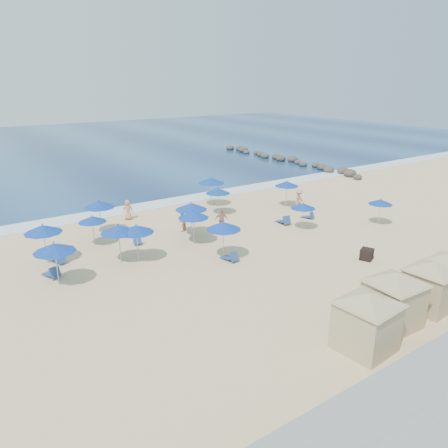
# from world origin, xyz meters

# --- Properties ---
(ground) EXTENTS (160.00, 160.00, 0.00)m
(ground) POSITION_xyz_m (0.00, 0.00, 0.00)
(ground) COLOR beige
(ground) RESTS_ON ground
(ocean) EXTENTS (160.00, 80.00, 0.06)m
(ocean) POSITION_xyz_m (0.00, 55.00, 0.03)
(ocean) COLOR navy
(ocean) RESTS_ON ground
(surf_line) EXTENTS (160.00, 2.50, 0.08)m
(surf_line) POSITION_xyz_m (0.00, 15.50, 0.04)
(surf_line) COLOR white
(surf_line) RESTS_ON ground
(rock_jetty) EXTENTS (2.56, 26.66, 0.96)m
(rock_jetty) POSITION_xyz_m (24.01, 24.90, 0.36)
(rock_jetty) COLOR #322C29
(rock_jetty) RESTS_ON ground
(trash_bin) EXTENTS (0.95, 0.95, 0.73)m
(trash_bin) POSITION_xyz_m (5.24, -3.54, 0.36)
(trash_bin) COLOR black
(trash_bin) RESTS_ON ground
(cabana_0) EXTENTS (4.68, 4.68, 2.95)m
(cabana_0) POSITION_xyz_m (-2.80, -9.72, 1.69)
(cabana_0) COLOR tan
(cabana_0) RESTS_ON ground
(cabana_1) EXTENTS (4.72, 4.72, 2.96)m
(cabana_1) POSITION_xyz_m (-0.19, -9.19, 1.70)
(cabana_1) COLOR tan
(cabana_1) RESTS_ON ground
(cabana_2) EXTENTS (4.50, 4.50, 2.83)m
(cabana_2) POSITION_xyz_m (2.66, -9.27, 1.62)
(cabana_2) COLOR tan
(cabana_2) RESTS_ON ground
(umbrella_0) EXTENTS (2.31, 2.31, 2.63)m
(umbrella_0) POSITION_xyz_m (-11.69, 7.44, 2.28)
(umbrella_0) COLOR #A5A8AD
(umbrella_0) RESTS_ON ground
(umbrella_1) EXTENTS (2.30, 2.30, 2.62)m
(umbrella_1) POSITION_xyz_m (-11.93, 3.87, 2.27)
(umbrella_1) COLOR #A5A8AD
(umbrella_1) RESTS_ON ground
(umbrella_2) EXTENTS (1.94, 1.94, 2.20)m
(umbrella_2) POSITION_xyz_m (-8.22, 8.79, 1.91)
(umbrella_2) COLOR #A5A8AD
(umbrella_2) RESTS_ON ground
(umbrella_3) EXTENTS (2.21, 2.21, 2.52)m
(umbrella_3) POSITION_xyz_m (-6.88, 4.48, 2.18)
(umbrella_3) COLOR #A5A8AD
(umbrella_3) RESTS_ON ground
(umbrella_4) EXTENTS (2.30, 2.30, 2.62)m
(umbrella_4) POSITION_xyz_m (-6.98, 10.88, 2.27)
(umbrella_4) COLOR #A5A8AD
(umbrella_4) RESTS_ON ground
(umbrella_5) EXTENTS (2.33, 2.33, 2.66)m
(umbrella_5) POSITION_xyz_m (-1.77, 6.47, 2.30)
(umbrella_5) COLOR #A5A8AD
(umbrella_5) RESTS_ON ground
(umbrella_6) EXTENTS (2.25, 2.25, 2.56)m
(umbrella_6) POSITION_xyz_m (-2.17, 1.79, 2.22)
(umbrella_6) COLOR #A5A8AD
(umbrella_6) RESTS_ON ground
(umbrella_7) EXTENTS (2.10, 2.10, 2.39)m
(umbrella_7) POSITION_xyz_m (2.83, 9.91, 2.07)
(umbrella_7) COLOR #A5A8AD
(umbrella_7) RESTS_ON ground
(umbrella_8) EXTENTS (1.89, 1.89, 2.16)m
(umbrella_8) POSITION_xyz_m (6.00, 3.08, 1.87)
(umbrella_8) COLOR #A5A8AD
(umbrella_8) RESTS_ON ground
(umbrella_9) EXTENTS (2.39, 2.39, 2.72)m
(umbrella_9) POSITION_xyz_m (3.78, 12.39, 2.36)
(umbrella_9) COLOR #A5A8AD
(umbrella_9) RESTS_ON ground
(umbrella_10) EXTENTS (2.15, 2.15, 2.44)m
(umbrella_10) POSITION_xyz_m (9.18, 8.40, 2.12)
(umbrella_10) COLOR #A5A8AD
(umbrella_10) RESTS_ON ground
(umbrella_11) EXTENTS (1.88, 1.88, 2.14)m
(umbrella_11) POSITION_xyz_m (11.81, 0.50, 1.86)
(umbrella_11) COLOR #A5A8AD
(umbrella_11) RESTS_ON ground
(umbrella_12) EXTENTS (2.25, 2.25, 2.56)m
(umbrella_12) POSITION_xyz_m (-7.84, 4.96, 2.22)
(umbrella_12) COLOR #A5A8AD
(umbrella_12) RESTS_ON ground
(umbrella_13) EXTENTS (2.16, 2.16, 2.46)m
(umbrella_13) POSITION_xyz_m (-2.38, 5.14, 2.13)
(umbrella_13) COLOR #A5A8AD
(umbrella_13) RESTS_ON ground
(beach_chair_0) EXTENTS (0.90, 1.46, 0.75)m
(beach_chair_0) POSITION_xyz_m (-11.96, 5.16, 0.26)
(beach_chair_0) COLOR navy
(beach_chair_0) RESTS_ON ground
(beach_chair_1) EXTENTS (0.73, 1.22, 0.63)m
(beach_chair_1) POSITION_xyz_m (-11.06, 6.97, 0.22)
(beach_chair_1) COLOR navy
(beach_chair_1) RESTS_ON ground
(beach_chair_2) EXTENTS (0.91, 1.31, 0.66)m
(beach_chair_2) POSITION_xyz_m (-5.67, 7.37, 0.23)
(beach_chair_2) COLOR navy
(beach_chair_2) RESTS_ON ground
(beach_chair_3) EXTENTS (0.69, 1.34, 0.71)m
(beach_chair_3) POSITION_xyz_m (-2.02, 1.21, 0.25)
(beach_chair_3) COLOR navy
(beach_chair_3) RESTS_ON ground
(beach_chair_4) EXTENTS (0.81, 1.47, 0.77)m
(beach_chair_4) POSITION_xyz_m (5.72, 4.79, 0.27)
(beach_chair_4) COLOR navy
(beach_chair_4) RESTS_ON ground
(beach_chair_5) EXTENTS (0.81, 1.21, 0.61)m
(beach_chair_5) POSITION_xyz_m (8.37, 4.72, 0.21)
(beach_chair_5) COLOR navy
(beach_chair_5) RESTS_ON ground
(beachgoer_0) EXTENTS (0.98, 0.95, 1.60)m
(beachgoer_0) POSITION_xyz_m (-1.76, 7.93, 0.80)
(beachgoer_0) COLOR tan
(beachgoer_0) RESTS_ON ground
(beachgoer_1) EXTENTS (1.04, 0.83, 1.66)m
(beachgoer_1) POSITION_xyz_m (0.83, 6.46, 0.83)
(beachgoer_1) COLOR tan
(beachgoer_1) RESTS_ON ground
(beachgoer_2) EXTENTS (1.32, 1.02, 1.81)m
(beachgoer_2) POSITION_xyz_m (9.49, 7.09, 0.90)
(beachgoer_2) COLOR tan
(beachgoer_2) RESTS_ON ground
(beachgoer_3) EXTENTS (0.96, 0.89, 1.64)m
(beachgoer_3) POSITION_xyz_m (-3.98, 12.95, 0.82)
(beachgoer_3) COLOR tan
(beachgoer_3) RESTS_ON ground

